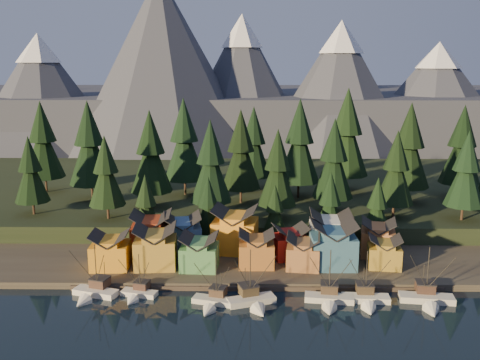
{
  "coord_description": "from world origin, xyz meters",
  "views": [
    {
      "loc": [
        -2.14,
        -91.56,
        48.17
      ],
      "look_at": [
        -3.79,
        30.0,
        20.92
      ],
      "focal_mm": 40.0,
      "sensor_mm": 36.0,
      "label": 1
    }
  ],
  "objects_px": {
    "boat_3": "(253,294)",
    "boat_4": "(330,293)",
    "house_back_0": "(152,232)",
    "boat_2": "(214,296)",
    "boat_6": "(428,293)",
    "house_front_0": "(110,249)",
    "boat_0": "(92,286)",
    "boat_1": "(137,288)",
    "house_back_1": "(183,233)",
    "boat_5": "(367,293)",
    "house_front_1": "(155,245)"
  },
  "relations": [
    {
      "from": "boat_2",
      "to": "boat_3",
      "type": "height_order",
      "value": "boat_3"
    },
    {
      "from": "boat_3",
      "to": "boat_4",
      "type": "bearing_deg",
      "value": -15.25
    },
    {
      "from": "boat_6",
      "to": "house_front_0",
      "type": "relative_size",
      "value": 1.46
    },
    {
      "from": "boat_0",
      "to": "boat_4",
      "type": "height_order",
      "value": "boat_0"
    },
    {
      "from": "boat_6",
      "to": "house_front_0",
      "type": "xyz_separation_m",
      "value": [
        -67.98,
        14.92,
        3.52
      ]
    },
    {
      "from": "boat_0",
      "to": "house_front_0",
      "type": "bearing_deg",
      "value": 104.26
    },
    {
      "from": "boat_1",
      "to": "house_back_1",
      "type": "relative_size",
      "value": 0.98
    },
    {
      "from": "boat_4",
      "to": "house_front_1",
      "type": "distance_m",
      "value": 41.25
    },
    {
      "from": "boat_3",
      "to": "boat_6",
      "type": "bearing_deg",
      "value": -17.47
    },
    {
      "from": "house_front_0",
      "to": "house_back_0",
      "type": "distance_m",
      "value": 12.37
    },
    {
      "from": "boat_3",
      "to": "house_front_1",
      "type": "height_order",
      "value": "boat_3"
    },
    {
      "from": "boat_2",
      "to": "house_back_0",
      "type": "relative_size",
      "value": 1.04
    },
    {
      "from": "boat_2",
      "to": "house_back_1",
      "type": "distance_m",
      "value": 27.79
    },
    {
      "from": "boat_0",
      "to": "house_front_0",
      "type": "height_order",
      "value": "boat_0"
    },
    {
      "from": "boat_1",
      "to": "boat_6",
      "type": "distance_m",
      "value": 59.48
    },
    {
      "from": "boat_2",
      "to": "boat_4",
      "type": "xyz_separation_m",
      "value": [
        23.37,
        1.32,
        0.29
      ]
    },
    {
      "from": "house_front_0",
      "to": "boat_5",
      "type": "bearing_deg",
      "value": -17.38
    },
    {
      "from": "boat_1",
      "to": "boat_6",
      "type": "relative_size",
      "value": 0.78
    },
    {
      "from": "house_front_0",
      "to": "house_back_1",
      "type": "distance_m",
      "value": 18.25
    },
    {
      "from": "house_front_1",
      "to": "boat_4",
      "type": "bearing_deg",
      "value": -26.83
    },
    {
      "from": "boat_4",
      "to": "house_front_1",
      "type": "xyz_separation_m",
      "value": [
        -37.82,
        15.88,
        4.29
      ]
    },
    {
      "from": "house_front_1",
      "to": "house_back_0",
      "type": "xyz_separation_m",
      "value": [
        -2.33,
        8.52,
        0.38
      ]
    },
    {
      "from": "boat_2",
      "to": "boat_3",
      "type": "xyz_separation_m",
      "value": [
        7.92,
        0.23,
        0.44
      ]
    },
    {
      "from": "boat_0",
      "to": "boat_3",
      "type": "height_order",
      "value": "boat_3"
    },
    {
      "from": "boat_2",
      "to": "house_front_1",
      "type": "bearing_deg",
      "value": 145.81
    },
    {
      "from": "boat_0",
      "to": "boat_4",
      "type": "xyz_separation_m",
      "value": [
        48.82,
        -2.37,
        -0.1
      ]
    },
    {
      "from": "boat_4",
      "to": "boat_6",
      "type": "xyz_separation_m",
      "value": [
        19.92,
        0.03,
        0.11
      ]
    },
    {
      "from": "boat_0",
      "to": "boat_5",
      "type": "height_order",
      "value": "boat_0"
    },
    {
      "from": "house_front_1",
      "to": "boat_1",
      "type": "bearing_deg",
      "value": -101.2
    },
    {
      "from": "house_back_0",
      "to": "boat_2",
      "type": "bearing_deg",
      "value": -60.36
    },
    {
      "from": "boat_3",
      "to": "boat_6",
      "type": "distance_m",
      "value": 35.39
    },
    {
      "from": "boat_0",
      "to": "house_front_0",
      "type": "relative_size",
      "value": 1.39
    },
    {
      "from": "boat_5",
      "to": "house_front_1",
      "type": "distance_m",
      "value": 48.25
    },
    {
      "from": "house_back_0",
      "to": "boat_3",
      "type": "bearing_deg",
      "value": -49.39
    },
    {
      "from": "boat_0",
      "to": "house_front_1",
      "type": "xyz_separation_m",
      "value": [
        11.0,
        13.51,
        4.19
      ]
    },
    {
      "from": "boat_5",
      "to": "house_back_1",
      "type": "xyz_separation_m",
      "value": [
        -40.1,
        24.41,
        4.39
      ]
    },
    {
      "from": "house_front_0",
      "to": "house_front_1",
      "type": "distance_m",
      "value": 10.3
    },
    {
      "from": "house_back_0",
      "to": "house_back_1",
      "type": "xyz_separation_m",
      "value": [
        7.62,
        0.11,
        -0.3
      ]
    },
    {
      "from": "boat_6",
      "to": "boat_5",
      "type": "bearing_deg",
      "value": -173.36
    },
    {
      "from": "boat_4",
      "to": "boat_1",
      "type": "bearing_deg",
      "value": -175.94
    },
    {
      "from": "boat_6",
      "to": "house_back_0",
      "type": "distance_m",
      "value": 64.98
    },
    {
      "from": "house_front_0",
      "to": "house_back_1",
      "type": "xyz_separation_m",
      "value": [
        15.53,
        9.56,
        0.74
      ]
    },
    {
      "from": "house_front_0",
      "to": "house_back_1",
      "type": "relative_size",
      "value": 0.86
    },
    {
      "from": "boat_3",
      "to": "house_front_0",
      "type": "relative_size",
      "value": 1.43
    },
    {
      "from": "boat_0",
      "to": "boat_6",
      "type": "xyz_separation_m",
      "value": [
        68.74,
        -2.34,
        0.01
      ]
    },
    {
      "from": "boat_6",
      "to": "boat_3",
      "type": "bearing_deg",
      "value": -171.23
    },
    {
      "from": "boat_0",
      "to": "boat_2",
      "type": "distance_m",
      "value": 25.72
    },
    {
      "from": "boat_0",
      "to": "house_back_0",
      "type": "bearing_deg",
      "value": 86.25
    },
    {
      "from": "boat_4",
      "to": "house_back_0",
      "type": "bearing_deg",
      "value": 156.27
    },
    {
      "from": "house_front_0",
      "to": "boat_4",
      "type": "bearing_deg",
      "value": -19.72
    }
  ]
}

